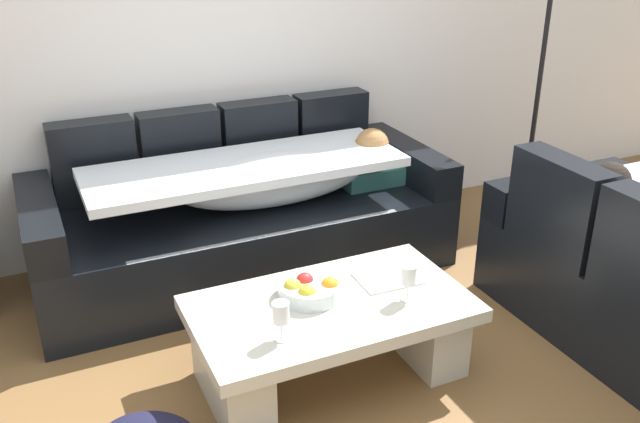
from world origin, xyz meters
TOP-DOWN VIEW (x-y plane):
  - back_wall at (0.00, 2.15)m, footprint 9.00×0.10m
  - couch_along_wall at (0.01, 1.62)m, footprint 2.29×0.92m
  - coffee_table at (0.00, 0.51)m, footprint 1.20×0.68m
  - fruit_bowl at (-0.06, 0.59)m, footprint 0.28×0.28m
  - wine_glass_near_left at (-0.29, 0.35)m, footprint 0.07×0.07m
  - wine_glass_near_right at (0.31, 0.39)m, footprint 0.07×0.07m
  - open_magazine at (0.33, 0.58)m, footprint 0.29×0.22m
  - floor_lamp at (1.95, 1.55)m, footprint 0.33×0.31m

SIDE VIEW (x-z plane):
  - coffee_table at x=0.00m, z-range 0.05..0.43m
  - couch_along_wall at x=0.01m, z-range -0.11..0.77m
  - open_magazine at x=0.33m, z-range 0.38..0.39m
  - fruit_bowl at x=-0.06m, z-range 0.37..0.47m
  - wine_glass_near_left at x=-0.29m, z-range 0.41..0.58m
  - wine_glass_near_right at x=0.31m, z-range 0.41..0.58m
  - floor_lamp at x=1.95m, z-range 0.14..2.09m
  - back_wall at x=0.00m, z-range 0.00..2.70m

